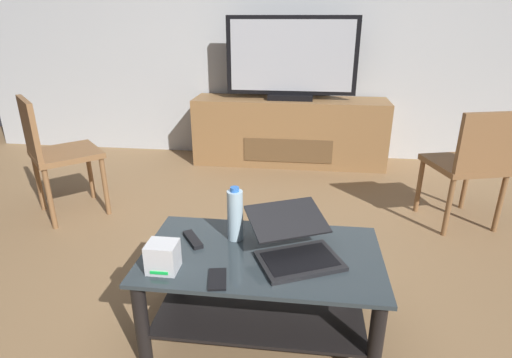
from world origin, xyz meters
The scene contains 12 objects.
ground_plane centered at (0.00, 0.00, 0.00)m, with size 7.68×7.68×0.00m, color olive.
back_wall centered at (0.00, 2.58, 1.40)m, with size 6.40×0.12×2.80m, color silver.
coffee_table centered at (0.15, -0.20, 0.29)m, with size 1.05×0.60×0.43m.
media_cabinet centered at (0.15, 2.26, 0.33)m, with size 1.89×0.46×0.65m.
television centered at (0.15, 2.24, 1.02)m, with size 1.23×0.20×0.76m.
dining_chair centered at (1.44, 1.04, 0.49)m, with size 0.54×0.54×0.85m.
side_chair centered at (-1.47, 0.86, 0.51)m, with size 0.62×0.62×0.89m.
laptop centered at (0.29, -0.20, 0.49)m, with size 0.47×0.49×0.17m.
router_box centered at (-0.24, -0.37, 0.49)m, with size 0.12×0.11×0.12m.
water_bottle_near centered at (0.01, -0.08, 0.55)m, with size 0.07×0.07×0.26m.
cell_phone centered at (-0.01, -0.42, 0.44)m, with size 0.07×0.14×0.01m, color black.
tv_remote centered at (-0.18, -0.14, 0.44)m, with size 0.04×0.16×0.02m, color black.
Camera 1 is at (0.31, -1.74, 1.40)m, focal length 28.77 mm.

